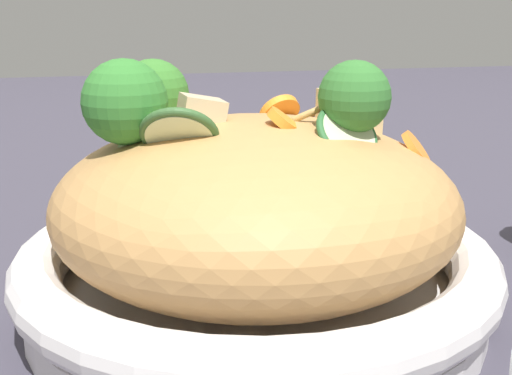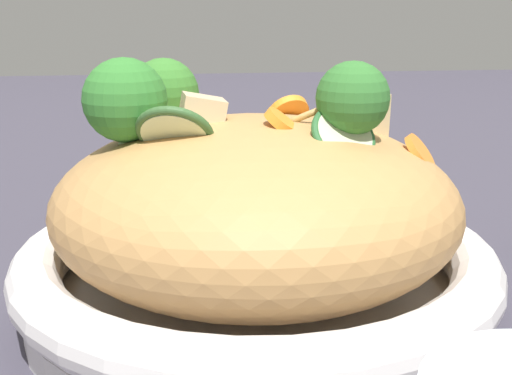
% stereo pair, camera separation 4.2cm
% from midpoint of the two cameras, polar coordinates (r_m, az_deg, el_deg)
% --- Properties ---
extents(ground_plane, '(3.00, 3.00, 0.00)m').
position_cam_midpoint_polar(ground_plane, '(0.45, -2.72, -10.42)').
color(ground_plane, '#3D3A47').
extents(serving_bowl, '(0.30, 0.30, 0.05)m').
position_cam_midpoint_polar(serving_bowl, '(0.44, -2.76, -7.29)').
color(serving_bowl, white).
rests_on(serving_bowl, ground_plane).
extents(noodle_heap, '(0.25, 0.25, 0.12)m').
position_cam_midpoint_polar(noodle_heap, '(0.42, -2.84, -1.43)').
color(noodle_heap, tan).
rests_on(noodle_heap, serving_bowl).
extents(broccoli_florets, '(0.16, 0.19, 0.07)m').
position_cam_midpoint_polar(broccoli_florets, '(0.43, -9.44, 7.28)').
color(broccoli_florets, '#A2BE71').
rests_on(broccoli_florets, serving_bowl).
extents(carrot_coins, '(0.14, 0.17, 0.04)m').
position_cam_midpoint_polar(carrot_coins, '(0.45, -1.08, 5.18)').
color(carrot_coins, orange).
rests_on(carrot_coins, serving_bowl).
extents(zucchini_slices, '(0.06, 0.14, 0.04)m').
position_cam_midpoint_polar(zucchini_slices, '(0.38, -3.78, 4.49)').
color(zucchini_slices, beige).
rests_on(zucchini_slices, serving_bowl).
extents(chicken_chunks, '(0.04, 0.13, 0.03)m').
position_cam_midpoint_polar(chicken_chunks, '(0.43, 1.62, 6.17)').
color(chicken_chunks, '#D2B68D').
rests_on(chicken_chunks, serving_bowl).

